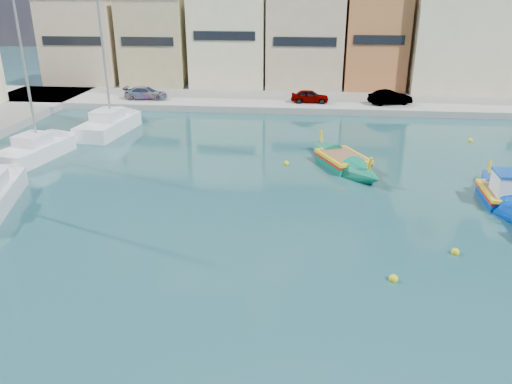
% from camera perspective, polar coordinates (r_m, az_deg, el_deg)
% --- Properties ---
extents(ground, '(160.00, 160.00, 0.00)m').
position_cam_1_polar(ground, '(19.77, 20.80, -11.20)').
color(ground, '#164442').
rests_on(ground, ground).
extents(north_quay, '(80.00, 8.00, 0.60)m').
position_cam_1_polar(north_quay, '(49.31, 12.09, 9.86)').
color(north_quay, gray).
rests_on(north_quay, ground).
extents(north_townhouses, '(83.20, 7.87, 10.19)m').
position_cam_1_polar(north_townhouses, '(56.87, 18.71, 15.60)').
color(north_townhouses, '#C9B08B').
rests_on(north_townhouses, ground).
extents(church_block, '(10.00, 10.00, 19.10)m').
position_cam_1_polar(church_block, '(58.05, 22.38, 18.65)').
color(church_block, beige).
rests_on(church_block, ground).
extents(parked_cars, '(27.13, 2.41, 1.28)m').
position_cam_1_polar(parked_cars, '(47.49, 1.80, 10.99)').
color(parked_cars, '#4C1919').
rests_on(parked_cars, north_quay).
extents(luzzu_blue_cabin, '(2.27, 7.89, 2.76)m').
position_cam_1_polar(luzzu_blue_cabin, '(29.14, 26.35, -0.44)').
color(luzzu_blue_cabin, '#0036AD').
rests_on(luzzu_blue_cabin, ground).
extents(luzzu_green, '(5.68, 8.73, 2.72)m').
position_cam_1_polar(luzzu_green, '(31.96, 9.87, 3.39)').
color(luzzu_green, '#0B7352').
rests_on(luzzu_green, ground).
extents(yacht_north, '(3.55, 9.33, 12.15)m').
position_cam_1_polar(yacht_north, '(42.35, -15.25, 7.84)').
color(yacht_north, white).
rests_on(yacht_north, ground).
extents(yacht_midnorth, '(3.77, 8.21, 11.22)m').
position_cam_1_polar(yacht_midnorth, '(37.21, -22.32, 4.96)').
color(yacht_midnorth, white).
rests_on(yacht_midnorth, ground).
extents(mooring_buoys, '(20.64, 27.73, 0.36)m').
position_cam_1_polar(mooring_buoys, '(24.93, 25.42, -4.60)').
color(mooring_buoys, yellow).
rests_on(mooring_buoys, ground).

